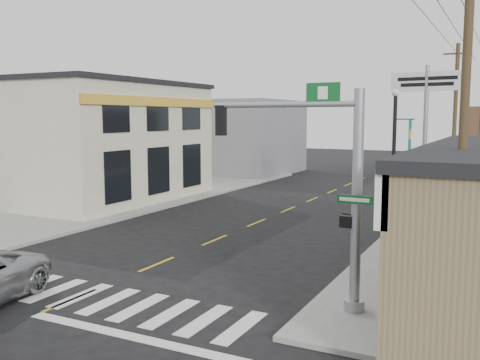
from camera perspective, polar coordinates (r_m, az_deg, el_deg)
The scene contains 17 objects.
ground at distance 15.65m, azimuth -17.61°, elevation -12.13°, with size 140.00×140.00×0.00m, color black.
sidewalk_right at distance 24.05m, azimuth 22.77°, elevation -5.56°, with size 6.00×38.00×0.13m, color gray.
sidewalk_left at distance 30.91m, azimuth -12.73°, elevation -2.55°, with size 6.00×38.00×0.13m, color gray.
center_line at distance 21.83m, azimuth -2.70°, elevation -6.41°, with size 0.12×56.00×0.01m, color gold.
crosswalk at distance 15.92m, azimuth -16.58°, elevation -11.75°, with size 11.00×2.20×0.01m, color silver.
left_building at distance 33.97m, azimuth -17.03°, elevation 3.81°, with size 12.00×12.00×6.80m, color beige.
bldg_distant_left at distance 47.65m, azimuth -0.03°, elevation 4.63°, with size 9.00×10.00×6.40m, color gray.
traffic_signal_pole at distance 13.55m, azimuth 9.64°, elevation 0.50°, with size 4.50×0.37×5.69m.
guide_sign at distance 16.71m, azimuth 18.27°, elevation -4.39°, with size 1.51×0.13×2.64m.
fire_hydrant at distance 18.79m, azimuth 20.12°, elevation -7.40°, with size 0.22×0.22×0.71m.
ped_crossing_sign at distance 21.88m, azimuth 20.50°, elevation -1.43°, with size 1.08×0.08×2.77m.
lamp_post at distance 22.57m, azimuth 16.24°, elevation 2.95°, with size 0.77×0.61×5.96m.
dance_center_sign at distance 27.53m, azimuth 19.24°, elevation 7.67°, with size 3.45×0.22×7.32m.
bare_tree at distance 17.47m, azimuth 22.16°, elevation 2.22°, with size 2.30×2.30×4.60m.
shrub_front at distance 12.86m, azimuth 22.56°, elevation -13.57°, with size 1.32×1.32×0.99m, color #1B3C14.
utility_pole_near at distance 13.60m, azimuth 22.66°, elevation 3.39°, with size 1.42×0.21×8.14m.
utility_pole_far at distance 34.34m, azimuth 21.93°, elevation 5.99°, with size 1.59×0.24×9.12m.
Camera 1 is at (10.48, -10.49, 4.99)m, focal length 40.00 mm.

